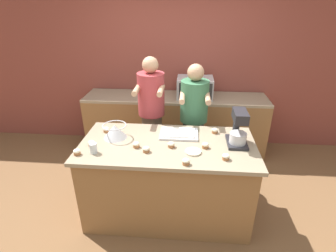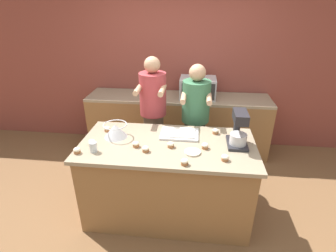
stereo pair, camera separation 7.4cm
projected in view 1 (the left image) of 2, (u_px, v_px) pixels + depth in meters
ground_plane at (168, 210)px, 3.12m from camera, size 16.00×16.00×0.00m
back_wall at (177, 64)px, 4.15m from camera, size 10.00×0.06×2.70m
island_counter at (168, 179)px, 2.92m from camera, size 1.83×0.90×0.91m
back_counter at (175, 124)px, 4.22m from camera, size 2.80×0.60×0.92m
person_left at (152, 118)px, 3.42m from camera, size 0.35×0.51×1.66m
person_right at (193, 122)px, 3.40m from camera, size 0.36×0.51×1.58m
stand_mixer at (238, 130)px, 2.65m from camera, size 0.20×0.30×0.37m
mixing_bowl at (115, 131)px, 2.81m from camera, size 0.26×0.26×0.15m
baking_tray at (179, 133)px, 2.89m from camera, size 0.41×0.29×0.04m
microwave_oven at (195, 87)px, 3.94m from camera, size 0.53×0.39×0.30m
drinking_glass at (93, 148)px, 2.54m from camera, size 0.07×0.07×0.10m
small_plate at (193, 152)px, 2.56m from camera, size 0.16×0.16×0.02m
cupcake_0 at (205, 145)px, 2.63m from camera, size 0.07×0.07×0.06m
cupcake_1 at (215, 131)px, 2.93m from camera, size 0.07×0.07×0.06m
cupcake_2 at (77, 152)px, 2.52m from camera, size 0.07×0.07×0.06m
cupcake_3 at (186, 162)px, 2.37m from camera, size 0.07×0.07×0.06m
cupcake_4 at (171, 145)px, 2.65m from camera, size 0.07×0.07×0.06m
cupcake_5 at (92, 143)px, 2.67m from camera, size 0.07×0.07×0.06m
cupcake_6 at (106, 130)px, 2.95m from camera, size 0.07×0.07×0.06m
cupcake_7 at (136, 145)px, 2.64m from camera, size 0.07×0.07×0.06m
cupcake_8 at (226, 157)px, 2.44m from camera, size 0.07×0.07×0.06m
cupcake_9 at (146, 149)px, 2.56m from camera, size 0.07×0.07×0.06m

